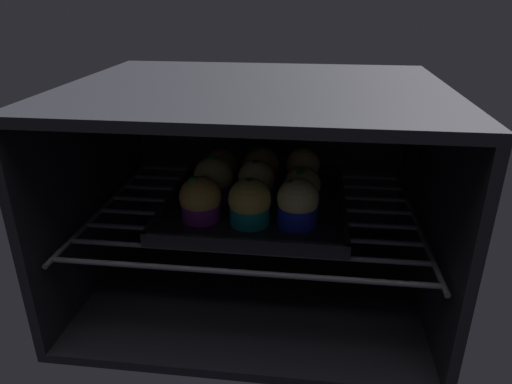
{
  "coord_description": "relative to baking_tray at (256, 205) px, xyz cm",
  "views": [
    {
      "loc": [
        8.95,
        -49.88,
        48.84
      ],
      "look_at": [
        0.0,
        22.54,
        17.12
      ],
      "focal_mm": 32.55,
      "sensor_mm": 36.0,
      "label": 1
    }
  ],
  "objects": [
    {
      "name": "muffin_row2_col2",
      "position": [
        7.75,
        8.05,
        4.01
      ],
      "size": [
        6.19,
        6.19,
        7.4
      ],
      "color": "#1928B7",
      "rests_on": "baking_tray"
    },
    {
      "name": "muffin_row0_col2",
      "position": [
        7.36,
        -7.36,
        4.12
      ],
      "size": [
        6.49,
        6.49,
        7.64
      ],
      "color": "#1928B7",
      "rests_on": "baking_tray"
    },
    {
      "name": "muffin_row0_col0",
      "position": [
        -7.94,
        -7.36,
        3.76
      ],
      "size": [
        6.68,
        6.68,
        7.48
      ],
      "color": "#7A238C",
      "rests_on": "baking_tray"
    },
    {
      "name": "muffin_row1_col1",
      "position": [
        -0.34,
        0.21,
        4.13
      ],
      "size": [
        6.28,
        6.28,
        7.66
      ],
      "color": "#0C8C84",
      "rests_on": "baking_tray"
    },
    {
      "name": "muffin_row0_col1",
      "position": [
        0.31,
        -7.94,
        3.98
      ],
      "size": [
        6.71,
        6.71,
        7.63
      ],
      "color": "#0C8C84",
      "rests_on": "baking_tray"
    },
    {
      "name": "oven_rack",
      "position": [
        0.0,
        -0.54,
        -1.09
      ],
      "size": [
        54.8,
        42.0,
        0.8
      ],
      "color": "#51515B",
      "rests_on": "oven_cavity"
    },
    {
      "name": "muffin_row2_col1",
      "position": [
        -0.34,
        7.91,
        3.89
      ],
      "size": [
        6.57,
        6.57,
        7.6
      ],
      "color": "red",
      "rests_on": "baking_tray"
    },
    {
      "name": "muffin_row2_col0",
      "position": [
        -7.51,
        7.39,
        3.52
      ],
      "size": [
        6.19,
        6.19,
        6.8
      ],
      "color": "red",
      "rests_on": "baking_tray"
    },
    {
      "name": "baking_tray",
      "position": [
        0.0,
        0.0,
        0.0
      ],
      "size": [
        30.5,
        30.5,
        2.2
      ],
      "color": "black",
      "rests_on": "oven_rack"
    },
    {
      "name": "muffin_row1_col2",
      "position": [
        7.89,
        -0.03,
        3.61
      ],
      "size": [
        6.19,
        6.19,
        6.85
      ],
      "color": "#1928B7",
      "rests_on": "baking_tray"
    },
    {
      "name": "oven_cavity",
      "position": [
        0.0,
        3.71,
        2.31
      ],
      "size": [
        59.0,
        47.0,
        37.0
      ],
      "color": "black",
      "rests_on": "ground"
    },
    {
      "name": "muffin_row1_col0",
      "position": [
        -7.39,
        0.08,
        4.25
      ],
      "size": [
        6.71,
        6.71,
        8.28
      ],
      "color": "#7A238C",
      "rests_on": "baking_tray"
    }
  ]
}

